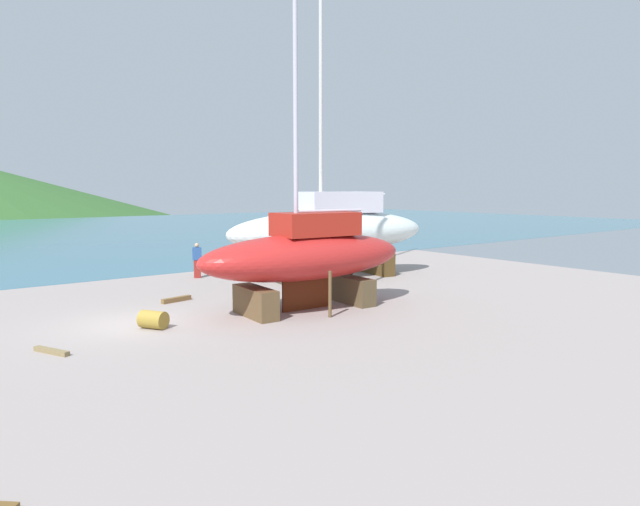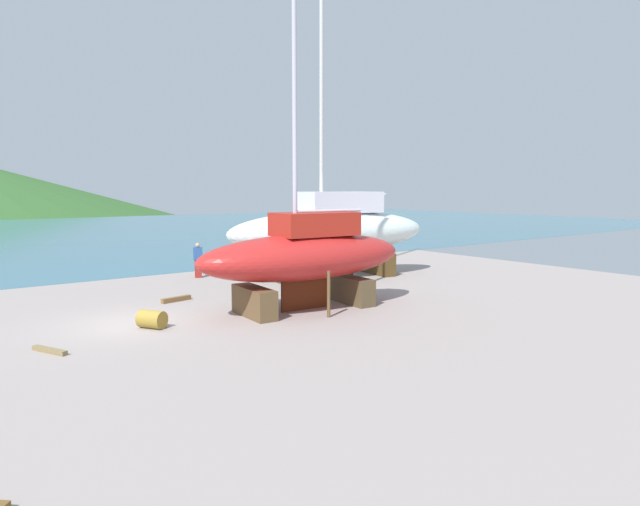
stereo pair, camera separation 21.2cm
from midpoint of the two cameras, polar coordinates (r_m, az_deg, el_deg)
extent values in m
plane|color=gray|center=(17.43, -16.20, -8.58)|extent=(48.85, 48.85, 0.00)
cube|color=#443E2C|center=(26.99, -3.76, -1.70)|extent=(1.12, 2.76, 1.18)
cube|color=#503A1C|center=(29.62, 5.97, -0.98)|extent=(1.12, 2.76, 1.18)
cylinder|color=#513A23|center=(26.57, 3.28, -1.02)|extent=(0.12, 0.12, 1.92)
cylinder|color=#483F1B|center=(29.77, -0.39, -0.19)|extent=(0.12, 0.12, 1.92)
ellipsoid|color=white|center=(28.02, 1.34, 2.22)|extent=(11.37, 5.09, 2.11)
cube|color=#462214|center=(28.21, 1.34, -1.40)|extent=(2.61, 0.50, 1.47)
cube|color=silver|center=(28.21, 2.33, 5.25)|extent=(4.22, 2.63, 1.05)
cylinder|color=silver|center=(28.29, 0.37, 18.67)|extent=(0.19, 0.19, 14.22)
cylinder|color=#B5BDBD|center=(28.63, 3.77, 6.01)|extent=(3.81, 0.75, 0.13)
cube|color=brown|center=(19.75, -6.47, -5.02)|extent=(0.84, 2.30, 1.04)
cube|color=brown|center=(21.97, 3.47, -3.81)|extent=(0.84, 2.30, 1.04)
cylinder|color=brown|center=(19.45, 1.21, -4.26)|extent=(0.12, 0.12, 1.64)
cylinder|color=brown|center=(22.03, -3.39, -2.98)|extent=(0.12, 0.12, 1.64)
ellipsoid|color=red|center=(20.55, -1.24, -0.39)|extent=(8.66, 3.35, 1.72)
cube|color=#561F0C|center=(20.78, -1.23, -4.39)|extent=(2.04, 0.21, 1.20)
cube|color=#AA2418|center=(20.67, -0.25, 3.00)|extent=(3.16, 1.88, 0.86)
cylinder|color=#B9B6CD|center=(20.48, -2.34, 16.54)|extent=(0.17, 0.17, 10.53)
cylinder|color=silver|center=(21.00, 1.21, 4.35)|extent=(2.98, 0.30, 0.12)
cube|color=maroon|center=(28.76, -12.19, -1.59)|extent=(0.39, 0.33, 0.92)
cube|color=#294E8E|center=(28.66, -12.23, -0.05)|extent=(0.50, 0.42, 0.64)
sphere|color=tan|center=(28.61, -12.25, 0.80)|extent=(0.22, 0.22, 0.22)
cylinder|color=olive|center=(18.83, -16.58, -6.54)|extent=(0.94, 1.03, 0.58)
cube|color=olive|center=(17.15, -25.70, -9.01)|extent=(0.70, 1.23, 0.13)
cube|color=brown|center=(22.99, -14.30, -4.62)|extent=(1.30, 0.44, 0.18)
camera|label=1|loc=(0.11, -89.75, 0.03)|focal=31.16mm
camera|label=2|loc=(0.11, 90.25, -0.03)|focal=31.16mm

